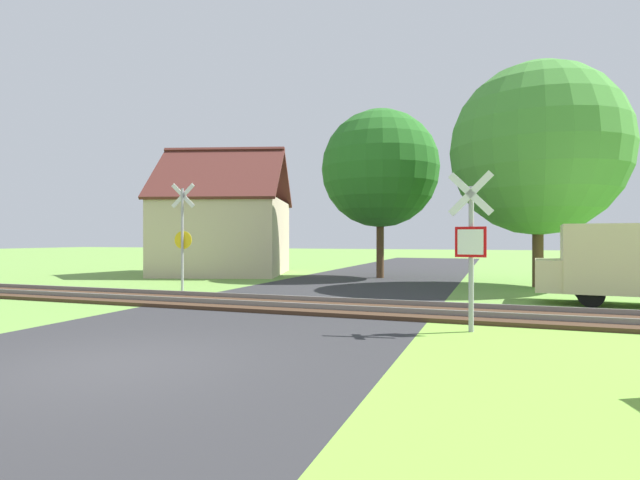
# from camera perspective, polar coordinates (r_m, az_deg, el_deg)

# --- Properties ---
(ground_plane) EXTENTS (160.00, 160.00, 0.00)m
(ground_plane) POSITION_cam_1_polar(r_m,az_deg,el_deg) (8.02, -22.53, -13.12)
(ground_plane) COLOR #6B9942
(road_asphalt) EXTENTS (7.60, 80.00, 0.01)m
(road_asphalt) POSITION_cam_1_polar(r_m,az_deg,el_deg) (9.56, -14.33, -10.92)
(road_asphalt) COLOR #2D2D30
(road_asphalt) RESTS_ON ground
(rail_track) EXTENTS (60.00, 2.60, 0.22)m
(rail_track) POSITION_cam_1_polar(r_m,az_deg,el_deg) (13.52, -3.44, -7.41)
(rail_track) COLOR #422D1E
(rail_track) RESTS_ON ground
(stop_sign_near) EXTENTS (0.87, 0.19, 3.16)m
(stop_sign_near) POSITION_cam_1_polar(r_m,az_deg,el_deg) (10.22, 16.87, -0.32)
(stop_sign_near) COLOR #9E9EA5
(stop_sign_near) RESTS_ON ground
(crossing_sign_far) EXTENTS (0.87, 0.19, 3.80)m
(crossing_sign_far) POSITION_cam_1_polar(r_m,az_deg,el_deg) (18.21, -15.43, 0.92)
(crossing_sign_far) COLOR #9E9EA5
(crossing_sign_far) RESTS_ON ground
(house) EXTENTS (7.94, 8.25, 6.59)m
(house) POSITION_cam_1_polar(r_m,az_deg,el_deg) (26.44, -10.85, 0.73)
(house) COLOR #C6B293
(house) RESTS_ON ground
(tree_right) EXTENTS (6.52, 6.52, 8.48)m
(tree_right) POSITION_cam_1_polar(r_m,az_deg,el_deg) (20.89, 23.65, 9.46)
(tree_right) COLOR #513823
(tree_right) RESTS_ON ground
(tree_center) EXTENTS (5.49, 5.49, 7.86)m
(tree_center) POSITION_cam_1_polar(r_m,az_deg,el_deg) (23.71, 6.89, 8.09)
(tree_center) COLOR #513823
(tree_center) RESTS_ON ground
(mail_truck) EXTENTS (5.02, 2.19, 2.24)m
(mail_truck) POSITION_cam_1_polar(r_m,az_deg,el_deg) (16.11, 32.76, -2.01)
(mail_truck) COLOR beige
(mail_truck) RESTS_ON ground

